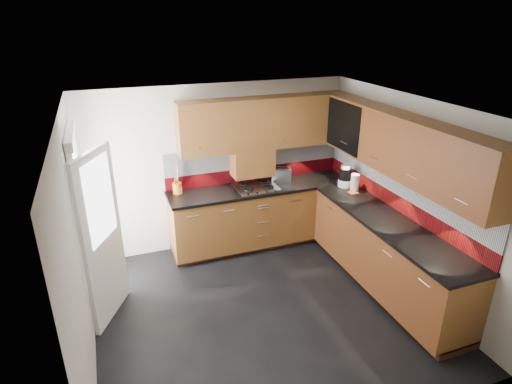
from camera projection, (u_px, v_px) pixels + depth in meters
name	position (u px, v px, depth m)	size (l,w,h in m)	color
room	(265.00, 194.00, 4.53)	(4.00, 3.80, 2.64)	black
base_cabinets	(317.00, 235.00, 5.90)	(2.70, 3.20, 0.95)	brown
countertop	(318.00, 204.00, 5.70)	(2.72, 3.22, 0.04)	black
backsplash	(326.00, 176.00, 5.85)	(2.70, 3.20, 0.54)	maroon
upper_cabinets	(332.00, 134.00, 5.46)	(2.50, 3.20, 0.72)	brown
extractor_hood	(252.00, 162.00, 6.17)	(0.60, 0.33, 0.40)	brown
glass_cabinet	(352.00, 124.00, 5.85)	(0.32, 0.80, 0.66)	black
back_door	(92.00, 229.00, 4.78)	(0.42, 1.19, 2.04)	white
gas_hob	(256.00, 187.00, 6.15)	(0.59, 0.52, 0.05)	silver
utensil_pot	(177.00, 187.00, 5.93)	(0.13, 0.13, 0.45)	orange
toaster	(281.00, 175.00, 6.37)	(0.33, 0.27, 0.21)	silver
food_processor	(345.00, 177.00, 6.16)	(0.19, 0.19, 0.32)	white
paper_towel	(355.00, 183.00, 6.01)	(0.12, 0.12, 0.25)	white
orange_cloth	(353.00, 193.00, 5.97)	(0.12, 0.11, 0.01)	#E25519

